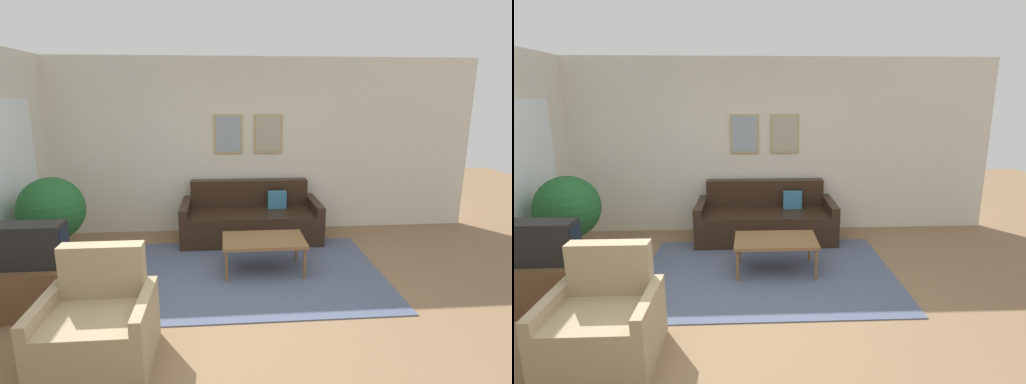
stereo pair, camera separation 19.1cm
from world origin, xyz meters
The scene contains 10 objects.
ground_plane centered at (0.00, 0.00, 0.00)m, with size 16.00×16.00×0.00m, color #846647.
area_rug centered at (0.39, 1.14, 0.01)m, with size 3.04×2.21×0.01m.
wall_back centered at (0.01, 2.87, 1.35)m, with size 8.00×0.09×2.70m.
couch centered at (0.41, 2.40, 0.30)m, with size 2.05×0.90×0.85m.
coffee_table centered at (0.48, 1.20, 0.39)m, with size 1.00×0.62×0.42m.
tv_stand centered at (-1.88, 0.41, 0.25)m, with size 0.71×0.45×0.51m.
tv centered at (-1.88, 0.41, 0.72)m, with size 0.68×0.28×0.43m.
armchair centered at (-1.02, -0.40, 0.30)m, with size 0.87×0.76×0.91m.
potted_plant_tall centered at (-2.08, 1.47, 0.76)m, with size 0.78×0.78×1.17m.
potted_plant_by_window centered at (-2.15, 1.85, 0.53)m, with size 0.55×0.55×0.84m.
Camera 2 is at (0.20, -3.38, 2.12)m, focal length 28.00 mm.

